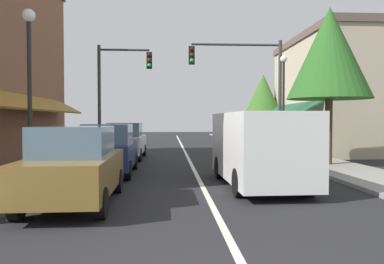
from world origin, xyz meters
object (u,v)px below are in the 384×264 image
Objects in this scene: parked_car_nearest_left at (75,166)px; van_in_lane at (258,146)px; parked_car_third_left at (125,141)px; traffic_signal_left_corner at (116,83)px; street_lamp_right_mid at (284,90)px; traffic_signal_mast_arm at (250,78)px; parked_car_second_left at (109,150)px; tree_right_near at (329,53)px; street_lamp_left_near at (29,69)px; tree_right_far at (263,96)px.

parked_car_nearest_left is 5.18m from van_in_lane.
parked_car_nearest_left is 0.79× the size of van_in_lane.
parked_car_nearest_left is 1.00× the size of parked_car_third_left.
traffic_signal_left_corner reaches higher than street_lamp_right_mid.
traffic_signal_mast_arm is 1.82m from street_lamp_right_mid.
street_lamp_right_mid is at bearing 1.60° from parked_car_third_left.
parked_car_second_left is 9.48m from tree_right_near.
parked_car_nearest_left is 0.68× the size of traffic_signal_mast_arm.
street_lamp_left_near is (-1.77, 2.28, 2.47)m from parked_car_nearest_left.
street_lamp_left_near is at bearing -139.94° from street_lamp_right_mid.
tree_right_near is at bearing -34.00° from traffic_signal_left_corner.
street_lamp_right_mid is (7.87, 5.60, 2.55)m from parked_car_second_left.
street_lamp_right_mid reaches higher than parked_car_third_left.
street_lamp_right_mid reaches higher than street_lamp_left_near.
parked_car_second_left is 0.68× the size of traffic_signal_mast_arm.
traffic_signal_left_corner is at bearing -147.84° from tree_right_far.
parked_car_nearest_left is at bearing -86.43° from traffic_signal_left_corner.
street_lamp_right_mid is at bearing 34.71° from parked_car_second_left.
van_in_lane is (4.70, -8.08, 0.27)m from parked_car_third_left.
traffic_signal_mast_arm is at bearing -14.98° from traffic_signal_left_corner.
traffic_signal_left_corner reaches higher than parked_car_second_left.
tree_right_near reaches higher than street_lamp_right_mid.
parked_car_second_left is 0.68× the size of traffic_signal_left_corner.
street_lamp_right_mid reaches higher than parked_car_nearest_left.
street_lamp_left_near reaches higher than parked_car_nearest_left.
parked_car_nearest_left is at bearing -52.06° from street_lamp_left_near.
parked_car_second_left is at bearing -84.20° from traffic_signal_left_corner.
tree_right_far reaches higher than parked_car_nearest_left.
street_lamp_left_near is at bearing -122.78° from tree_right_far.
tree_right_far reaches higher than street_lamp_right_mid.
parked_car_third_left is 8.56m from street_lamp_left_near.
van_in_lane is (4.67, -2.60, 0.27)m from parked_car_second_left.
street_lamp_left_near is (-0.97, -10.52, -0.61)m from traffic_signal_left_corner.
parked_car_third_left is 0.68× the size of traffic_signal_mast_arm.
van_in_lane is at bearing -29.85° from parked_car_second_left.
traffic_signal_left_corner reaches higher than traffic_signal_mast_arm.
street_lamp_right_mid is at bearing -97.13° from tree_right_far.
parked_car_third_left is (-0.03, 5.48, 0.00)m from parked_car_second_left.
van_in_lane is 9.10m from street_lamp_right_mid.
traffic_signal_mast_arm is at bearing 162.43° from street_lamp_right_mid.
van_in_lane reaches higher than parked_car_second_left.
parked_car_nearest_left is at bearing -115.31° from tree_right_far.
tree_right_far is (1.07, 8.53, 0.21)m from street_lamp_right_mid.
street_lamp_left_near is 12.62m from street_lamp_right_mid.
van_in_lane is 1.01× the size of street_lamp_right_mid.
tree_right_near is 12.49m from tree_right_far.
parked_car_nearest_left is 0.79× the size of tree_right_far.
traffic_signal_mast_arm is 1.15× the size of tree_right_far.
parked_car_third_left is at bearing -72.76° from traffic_signal_left_corner.
street_lamp_left_near is 11.24m from tree_right_near.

